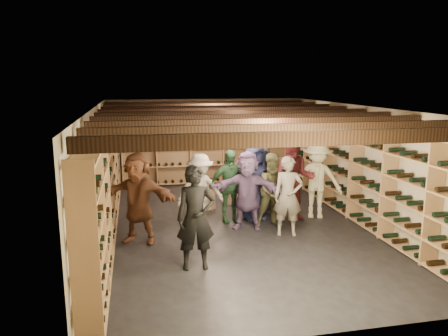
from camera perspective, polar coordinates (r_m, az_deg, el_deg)
The scene contains 21 objects.
ground at distance 9.03m, azimuth 1.74°, elevation -7.52°, with size 8.00×8.00×0.00m, color black.
walls at distance 8.71m, azimuth 1.79°, elevation -0.04°, with size 5.52×8.02×2.40m.
ceiling at distance 8.56m, azimuth 1.84°, elevation 7.86°, with size 5.50×8.00×0.01m, color beige.
ceiling_joists at distance 8.57m, azimuth 1.84°, elevation 6.93°, with size 5.40×7.12×0.18m.
wine_rack_left at distance 8.53m, azimuth -15.26°, elevation -1.56°, with size 0.32×7.50×2.15m.
wine_rack_right at distance 9.66m, azimuth 16.79°, elevation -0.14°, with size 0.32×7.50×2.15m.
wine_rack_back at distance 12.44m, azimuth -2.33°, elevation 2.86°, with size 4.70×0.30×2.15m.
crate_stack_left at distance 10.06m, azimuth -2.91°, elevation -3.51°, with size 0.59×0.49×0.68m.
crate_stack_right at distance 10.59m, azimuth 1.21°, elevation -3.20°, with size 0.55×0.42×0.51m.
crate_loose at distance 12.22m, azimuth 6.34°, elevation -2.09°, with size 0.50×0.33×0.17m, color tan.
person_1 at distance 6.84m, azimuth -3.72°, elevation -6.53°, with size 0.61×0.40×1.66m, color black.
person_2 at distance 8.85m, azimuth 6.51°, elevation -2.89°, with size 0.73×0.57×1.51m, color brown.
person_3 at distance 9.56m, azimuth 12.02°, elevation -1.49°, with size 1.08×0.62×1.67m, color beige.
person_5 at distance 8.07m, azimuth -11.18°, elevation -3.85°, with size 1.55×0.49×1.68m, color brown.
person_6 at distance 9.21m, azimuth 4.01°, elevation -1.91°, with size 0.79×0.52×1.62m, color #1B1F40.
person_7 at distance 8.39m, azimuth 8.37°, elevation -3.66°, with size 0.56×0.37×1.53m, color gray.
person_8 at distance 9.28m, azimuth 9.12°, elevation -1.36°, with size 0.87×0.68×1.80m, color #4C181B.
person_9 at distance 8.85m, azimuth -3.13°, elevation -2.92°, with size 0.96×0.55×1.48m, color #9F9C92.
person_10 at distance 9.07m, azimuth 0.68°, elevation -2.38°, with size 0.90×0.37×1.53m, color #294F30.
person_11 at distance 8.67m, azimuth 3.07°, elevation -2.93°, with size 1.46×0.46×1.57m, color slate.
person_12 at distance 9.73m, azimuth 4.98°, elevation -1.48°, with size 0.75×0.49×1.53m, color #302E33.
Camera 1 is at (-2.00, -8.30, 2.94)m, focal length 35.00 mm.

